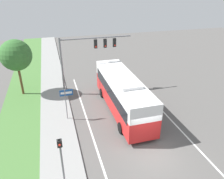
{
  "coord_description": "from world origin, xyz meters",
  "views": [
    {
      "loc": [
        -5.98,
        -10.74,
        10.99
      ],
      "look_at": [
        -0.8,
        7.25,
        1.85
      ],
      "focal_mm": 35.0,
      "sensor_mm": 36.0,
      "label": 1
    }
  ],
  "objects": [
    {
      "name": "roadside_tree",
      "position": [
        -9.42,
        12.41,
        4.44
      ],
      "size": [
        3.18,
        3.18,
        5.94
      ],
      "color": "brown",
      "rests_on": "grass_verge"
    },
    {
      "name": "ground_plane",
      "position": [
        0.0,
        0.0,
        0.0
      ],
      "size": [
        80.0,
        80.0,
        0.0
      ],
      "primitive_type": "plane",
      "color": "#565451"
    },
    {
      "name": "pedestrian_signal",
      "position": [
        -6.13,
        -0.8,
        2.2
      ],
      "size": [
        0.28,
        0.34,
        3.26
      ],
      "color": "slate",
      "rests_on": "ground_plane"
    },
    {
      "name": "sidewalk",
      "position": [
        -6.2,
        0.0,
        0.06
      ],
      "size": [
        2.8,
        80.0,
        0.12
      ],
      "color": "gray",
      "rests_on": "ground_plane"
    },
    {
      "name": "street_sign",
      "position": [
        -5.2,
        6.12,
        2.09
      ],
      "size": [
        1.12,
        0.08,
        2.99
      ],
      "color": "slate",
      "rests_on": "ground_plane"
    },
    {
      "name": "bus",
      "position": [
        -0.08,
        6.24,
        1.96
      ],
      "size": [
        2.69,
        10.51,
        3.61
      ],
      "color": "red",
      "rests_on": "ground_plane"
    },
    {
      "name": "lane_divider_far",
      "position": [
        3.6,
        0.0,
        0.0
      ],
      "size": [
        0.14,
        30.0,
        0.01
      ],
      "color": "silver",
      "rests_on": "ground_plane"
    },
    {
      "name": "signal_gantry",
      "position": [
        -2.37,
        11.25,
        4.61
      ],
      "size": [
        7.54,
        0.41,
        6.2
      ],
      "color": "slate",
      "rests_on": "ground_plane"
    },
    {
      "name": "lane_divider_near",
      "position": [
        -3.6,
        0.0,
        0.0
      ],
      "size": [
        0.14,
        30.0,
        0.01
      ],
      "color": "silver",
      "rests_on": "ground_plane"
    }
  ]
}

